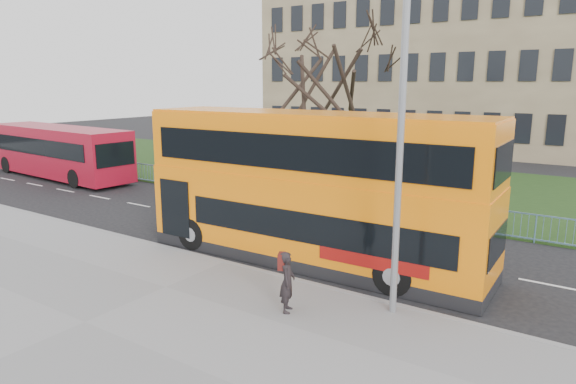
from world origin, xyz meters
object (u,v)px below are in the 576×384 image
object	(u,v)px
yellow_bus	(311,184)
street_lamp	(397,124)
red_bus	(58,151)
pedestrian	(287,282)

from	to	relation	value
yellow_bus	street_lamp	size ratio (longest dim) A/B	1.34
red_bus	pedestrian	size ratio (longest dim) A/B	7.66
red_bus	street_lamp	world-z (taller)	street_lamp
pedestrian	red_bus	bearing A→B (deg)	45.25
pedestrian	street_lamp	bearing A→B (deg)	-80.23
red_bus	yellow_bus	bearing A→B (deg)	-7.97
pedestrian	street_lamp	size ratio (longest dim) A/B	0.18
pedestrian	street_lamp	xyz separation A→B (m)	(2.13, 1.47, 3.96)
pedestrian	street_lamp	world-z (taller)	street_lamp
red_bus	pedestrian	world-z (taller)	red_bus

